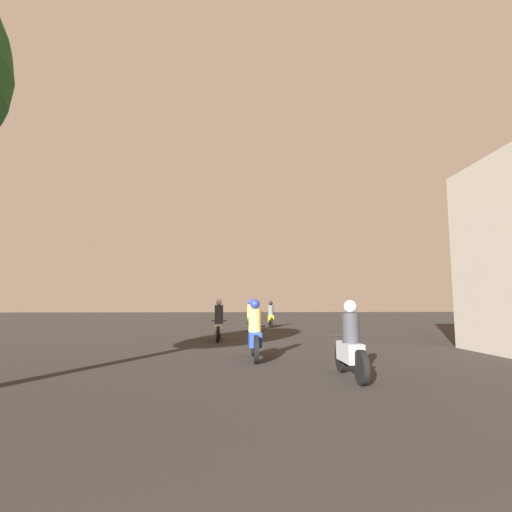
# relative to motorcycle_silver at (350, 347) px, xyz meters

# --- Properties ---
(motorcycle_silver) EXTENTS (0.60, 1.92, 1.45)m
(motorcycle_silver) POSITION_rel_motorcycle_silver_xyz_m (0.00, 0.00, 0.00)
(motorcycle_silver) COLOR black
(motorcycle_silver) RESTS_ON ground_plane
(motorcycle_blue) EXTENTS (0.60, 2.00, 1.49)m
(motorcycle_blue) POSITION_rel_motorcycle_silver_xyz_m (-1.67, 2.58, 0.01)
(motorcycle_blue) COLOR black
(motorcycle_blue) RESTS_ON ground_plane
(motorcycle_white) EXTENTS (0.60, 1.96, 1.56)m
(motorcycle_white) POSITION_rel_motorcycle_silver_xyz_m (-2.76, 7.70, 0.04)
(motorcycle_white) COLOR black
(motorcycle_white) RESTS_ON ground_plane
(motorcycle_green) EXTENTS (0.60, 2.06, 1.55)m
(motorcycle_green) POSITION_rel_motorcycle_silver_xyz_m (-1.37, 12.78, 0.04)
(motorcycle_green) COLOR black
(motorcycle_green) RESTS_ON ground_plane
(motorcycle_yellow) EXTENTS (0.60, 2.06, 1.49)m
(motorcycle_yellow) POSITION_rel_motorcycle_silver_xyz_m (-0.04, 15.86, 0.02)
(motorcycle_yellow) COLOR black
(motorcycle_yellow) RESTS_ON ground_plane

